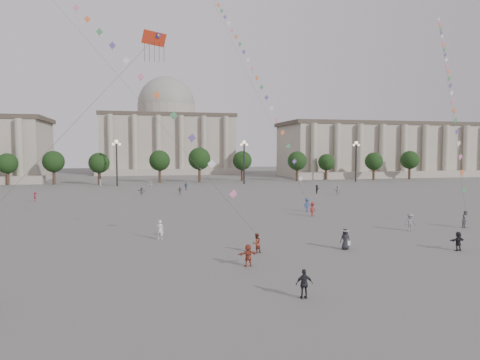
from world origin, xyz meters
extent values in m
plane|color=#5D5B58|center=(0.00, 0.00, 0.00)|extent=(360.00, 360.00, 0.00)
cube|color=#A49789|center=(75.00, 95.00, 8.00)|extent=(80.00, 22.00, 16.00)
cube|color=#473E34|center=(75.00, 95.00, 16.60)|extent=(81.60, 22.44, 1.20)
cube|color=#A49789|center=(75.00, 82.00, 1.00)|extent=(84.00, 4.00, 2.00)
cube|color=#A49789|center=(0.00, 130.00, 10.00)|extent=(46.00, 30.00, 20.00)
cube|color=#473E34|center=(0.00, 130.00, 20.60)|extent=(46.92, 30.60, 1.20)
cube|color=#A49789|center=(0.00, 113.00, 1.00)|extent=(48.30, 4.00, 2.00)
cylinder|color=#A49789|center=(0.00, 130.00, 22.50)|extent=(21.00, 21.00, 5.00)
sphere|color=gray|center=(0.00, 130.00, 25.00)|extent=(21.00, 21.00, 21.00)
cylinder|color=#3A271D|center=(-30.00, 78.00, 1.76)|extent=(0.70, 0.70, 3.52)
sphere|color=black|center=(-30.00, 78.00, 5.44)|extent=(5.12, 5.12, 5.12)
cylinder|color=#3A271D|center=(-18.00, 78.00, 1.76)|extent=(0.70, 0.70, 3.52)
sphere|color=black|center=(-18.00, 78.00, 5.44)|extent=(5.12, 5.12, 5.12)
cylinder|color=#3A271D|center=(-6.00, 78.00, 1.76)|extent=(0.70, 0.70, 3.52)
sphere|color=black|center=(-6.00, 78.00, 5.44)|extent=(5.12, 5.12, 5.12)
cylinder|color=#3A271D|center=(6.00, 78.00, 1.76)|extent=(0.70, 0.70, 3.52)
sphere|color=black|center=(6.00, 78.00, 5.44)|extent=(5.12, 5.12, 5.12)
cylinder|color=#3A271D|center=(18.00, 78.00, 1.76)|extent=(0.70, 0.70, 3.52)
sphere|color=black|center=(18.00, 78.00, 5.44)|extent=(5.12, 5.12, 5.12)
cylinder|color=#3A271D|center=(30.00, 78.00, 1.76)|extent=(0.70, 0.70, 3.52)
sphere|color=black|center=(30.00, 78.00, 5.44)|extent=(5.12, 5.12, 5.12)
cylinder|color=#3A271D|center=(42.00, 78.00, 1.76)|extent=(0.70, 0.70, 3.52)
sphere|color=black|center=(42.00, 78.00, 5.44)|extent=(5.12, 5.12, 5.12)
cylinder|color=#3A271D|center=(54.00, 78.00, 1.76)|extent=(0.70, 0.70, 3.52)
sphere|color=black|center=(54.00, 78.00, 5.44)|extent=(5.12, 5.12, 5.12)
cylinder|color=#3A271D|center=(66.00, 78.00, 1.76)|extent=(0.70, 0.70, 3.52)
sphere|color=black|center=(66.00, 78.00, 5.44)|extent=(5.12, 5.12, 5.12)
cylinder|color=#262628|center=(-15.00, 70.00, 5.00)|extent=(0.36, 0.36, 10.00)
sphere|color=#FFE5B2|center=(-15.00, 70.00, 10.20)|extent=(0.90, 0.90, 0.90)
sphere|color=#FFE5B2|center=(-15.70, 70.00, 9.60)|extent=(0.60, 0.60, 0.60)
sphere|color=#FFE5B2|center=(-14.30, 70.00, 9.60)|extent=(0.60, 0.60, 0.60)
cylinder|color=#262628|center=(15.00, 70.00, 5.00)|extent=(0.36, 0.36, 10.00)
sphere|color=#FFE5B2|center=(15.00, 70.00, 10.20)|extent=(0.90, 0.90, 0.90)
sphere|color=#FFE5B2|center=(14.30, 70.00, 9.60)|extent=(0.60, 0.60, 0.60)
sphere|color=#FFE5B2|center=(15.70, 70.00, 9.60)|extent=(0.60, 0.60, 0.60)
cylinder|color=#262628|center=(45.00, 70.00, 5.00)|extent=(0.36, 0.36, 10.00)
sphere|color=#FFE5B2|center=(45.00, 70.00, 10.20)|extent=(0.90, 0.90, 0.90)
sphere|color=#FFE5B2|center=(44.30, 70.00, 9.60)|extent=(0.60, 0.60, 0.60)
sphere|color=#FFE5B2|center=(45.70, 70.00, 9.60)|extent=(0.60, 0.60, 0.60)
imported|color=#36557A|center=(-0.59, 56.99, 0.78)|extent=(0.98, 0.64, 1.56)
imported|color=black|center=(15.35, -2.23, 0.78)|extent=(1.49, 0.66, 1.56)
imported|color=silver|center=(-7.75, 61.00, 0.80)|extent=(1.40, 1.37, 1.61)
imported|color=slate|center=(16.76, 6.16, 0.90)|extent=(1.23, 0.79, 1.80)
imported|color=#B8B7B3|center=(25.68, 40.80, 0.84)|extent=(1.60, 0.62, 1.69)
imported|color=maroon|center=(11.00, 17.55, 0.88)|extent=(1.30, 1.23, 1.77)
imported|color=black|center=(23.00, 44.10, 0.81)|extent=(1.31, 1.49, 1.63)
imported|color=#B0B0AC|center=(-18.29, 65.33, 0.95)|extent=(0.78, 0.83, 1.90)
imported|color=slate|center=(-9.59, 48.21, 0.75)|extent=(1.43, 0.61, 1.49)
imported|color=white|center=(-8.05, 7.66, 0.91)|extent=(0.79, 0.69, 1.81)
imported|color=#5C5C60|center=(-2.72, 47.36, 0.75)|extent=(0.94, 0.57, 1.50)
imported|color=#9C2A33|center=(-26.14, 41.87, 0.79)|extent=(0.95, 1.17, 1.58)
imported|color=#9A3C2A|center=(-2.43, -2.91, 0.78)|extent=(1.50, 0.62, 1.57)
imported|color=#222328|center=(-1.04, -10.00, 0.82)|extent=(0.98, 0.46, 1.64)
imported|color=brown|center=(-0.82, 0.71, 0.79)|extent=(0.95, 0.88, 1.58)
imported|color=#37497B|center=(11.88, 21.52, 0.91)|extent=(1.33, 1.04, 1.82)
imported|color=slate|center=(23.59, 6.45, 0.92)|extent=(1.09, 0.99, 1.84)
imported|color=black|center=(6.60, 0.23, 0.86)|extent=(0.85, 0.57, 1.72)
cone|color=white|center=(6.60, 0.23, 1.62)|extent=(0.52, 0.52, 0.14)
cylinder|color=white|center=(6.60, 0.23, 1.56)|extent=(0.60, 0.60, 0.02)
cube|color=white|center=(6.85, 0.08, 0.55)|extent=(0.22, 0.10, 0.35)
cube|color=red|center=(-8.42, 5.37, 17.44)|extent=(2.14, 1.61, 1.02)
cube|color=#178136|center=(-8.77, 5.33, 17.69)|extent=(0.40, 0.35, 0.34)
cube|color=#212EB7|center=(-8.07, 5.33, 17.69)|extent=(0.40, 0.35, 0.34)
sphere|color=gold|center=(-8.77, 5.29, 17.69)|extent=(0.20, 0.20, 0.20)
sphere|color=gold|center=(-8.07, 5.29, 17.69)|extent=(0.20, 0.20, 0.20)
cylinder|color=#3F3F3F|center=(-14.32, -1.33, 9.52)|extent=(0.02, 0.02, 23.86)
cylinder|color=#3F3F3F|center=(-16.79, 22.84, 22.58)|extent=(0.02, 0.02, 68.95)
cube|color=pink|center=(-2.28, 2.72, 4.55)|extent=(0.76, 0.25, 0.76)
cube|color=white|center=(-3.73, 4.74, 6.99)|extent=(0.76, 0.25, 0.76)
cube|color=#674D9A|center=(-5.18, 6.75, 9.25)|extent=(0.76, 0.25, 0.76)
cube|color=#43925B|center=(-6.63, 8.76, 11.40)|extent=(0.76, 0.25, 0.76)
cube|color=orange|center=(-8.08, 10.77, 13.47)|extent=(0.76, 0.25, 0.76)
cube|color=pink|center=(-9.53, 12.78, 15.47)|extent=(0.76, 0.25, 0.76)
cube|color=white|center=(-10.98, 14.79, 17.43)|extent=(0.76, 0.25, 0.76)
cube|color=#674D9A|center=(-12.44, 16.80, 19.34)|extent=(0.76, 0.25, 0.76)
cube|color=#43925B|center=(-13.89, 18.81, 21.22)|extent=(0.76, 0.25, 0.76)
cube|color=orange|center=(-15.34, 20.82, 23.07)|extent=(0.76, 0.25, 0.76)
cube|color=pink|center=(-16.79, 22.84, 24.89)|extent=(0.76, 0.25, 0.76)
cylinder|color=#3F3F3F|center=(7.66, 41.52, 23.45)|extent=(0.02, 0.02, 59.99)
cube|color=white|center=(11.54, 23.12, 4.35)|extent=(0.76, 0.25, 0.76)
cube|color=#674D9A|center=(11.21, 24.72, 6.63)|extent=(0.76, 0.25, 0.76)
cube|color=#43925B|center=(10.87, 26.32, 8.74)|extent=(0.76, 0.25, 0.76)
cube|color=orange|center=(10.53, 27.92, 10.74)|extent=(0.76, 0.25, 0.76)
cube|color=pink|center=(10.19, 29.52, 12.68)|extent=(0.76, 0.25, 0.76)
cube|color=white|center=(9.85, 31.12, 14.55)|extent=(0.76, 0.25, 0.76)
cube|color=#674D9A|center=(9.52, 32.72, 16.38)|extent=(0.76, 0.25, 0.76)
cube|color=#43925B|center=(9.18, 34.32, 18.16)|extent=(0.76, 0.25, 0.76)
cube|color=orange|center=(8.84, 35.92, 19.92)|extent=(0.76, 0.25, 0.76)
cube|color=pink|center=(8.50, 37.52, 21.64)|extent=(0.76, 0.25, 0.76)
cube|color=white|center=(8.16, 39.12, 23.34)|extent=(0.76, 0.25, 0.76)
cube|color=#674D9A|center=(7.82, 40.72, 25.02)|extent=(0.76, 0.25, 0.76)
cube|color=#43925B|center=(7.49, 42.32, 26.68)|extent=(0.76, 0.25, 0.76)
cube|color=orange|center=(7.15, 43.92, 28.31)|extent=(0.76, 0.25, 0.76)
cube|color=pink|center=(6.81, 45.52, 29.93)|extent=(0.76, 0.25, 0.76)
cube|color=white|center=(6.47, 47.12, 31.54)|extent=(0.76, 0.25, 0.76)
cube|color=#674D9A|center=(6.13, 48.72, 33.12)|extent=(0.76, 0.25, 0.76)
cube|color=#43925B|center=(5.80, 50.32, 34.70)|extent=(0.76, 0.25, 0.76)
cube|color=orange|center=(5.46, 51.92, 36.26)|extent=(0.76, 0.25, 0.76)
cube|color=pink|center=(5.12, 53.52, 37.81)|extent=(0.76, 0.25, 0.76)
cylinder|color=#3F3F3F|center=(37.90, 27.66, 18.70)|extent=(0.02, 0.02, 61.67)
cube|color=#43925B|center=(24.78, 8.22, 3.81)|extent=(0.76, 0.25, 0.76)
cube|color=orange|center=(25.98, 9.99, 5.66)|extent=(0.76, 0.25, 0.76)
cube|color=pink|center=(27.17, 11.75, 7.37)|extent=(0.76, 0.25, 0.76)
cube|color=white|center=(28.36, 13.52, 9.00)|extent=(0.76, 0.25, 0.76)
cube|color=#674D9A|center=(29.56, 15.29, 10.57)|extent=(0.76, 0.25, 0.76)
cube|color=#43925B|center=(30.75, 17.06, 12.09)|extent=(0.76, 0.25, 0.76)
cube|color=orange|center=(31.94, 18.82, 13.57)|extent=(0.76, 0.25, 0.76)
cube|color=pink|center=(33.13, 20.59, 15.02)|extent=(0.76, 0.25, 0.76)
cube|color=white|center=(34.33, 22.36, 16.44)|extent=(0.76, 0.25, 0.76)
cube|color=#674D9A|center=(35.52, 24.13, 17.85)|extent=(0.76, 0.25, 0.76)
cube|color=#43925B|center=(36.71, 25.89, 19.22)|extent=(0.76, 0.25, 0.76)
cube|color=orange|center=(37.90, 27.66, 20.59)|extent=(0.76, 0.25, 0.76)
cube|color=pink|center=(39.10, 29.43, 21.93)|extent=(0.76, 0.25, 0.76)
cube|color=white|center=(40.29, 31.20, 23.26)|extent=(0.76, 0.25, 0.76)
cube|color=#674D9A|center=(41.48, 32.96, 24.57)|extent=(0.76, 0.25, 0.76)
cube|color=#43925B|center=(42.67, 34.73, 25.87)|extent=(0.76, 0.25, 0.76)
cube|color=orange|center=(43.87, 36.50, 27.16)|extent=(0.76, 0.25, 0.76)
cube|color=pink|center=(45.06, 38.27, 28.44)|extent=(0.76, 0.25, 0.76)
cube|color=white|center=(46.25, 40.04, 29.71)|extent=(0.76, 0.25, 0.76)
cube|color=#674D9A|center=(47.45, 41.80, 30.96)|extent=(0.76, 0.25, 0.76)
cube|color=#43925B|center=(48.64, 43.57, 32.21)|extent=(0.76, 0.25, 0.76)
cube|color=orange|center=(49.83, 45.34, 33.45)|extent=(0.76, 0.25, 0.76)
cube|color=pink|center=(51.02, 47.11, 34.68)|extent=(0.76, 0.25, 0.76)
cube|color=white|center=(52.22, 48.87, 35.90)|extent=(0.76, 0.25, 0.76)
camera|label=1|loc=(-9.68, -31.56, 8.10)|focal=32.00mm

